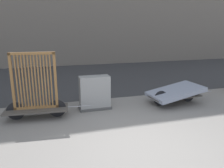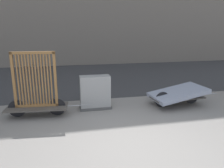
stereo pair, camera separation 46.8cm
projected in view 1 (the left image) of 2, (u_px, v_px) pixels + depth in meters
ground_plane at (142, 148)px, 4.63m from camera, size 60.00×60.00×0.00m
road_strip at (85, 77)px, 11.35m from camera, size 56.00×7.60×0.01m
bike_cart_with_bedframe at (36, 96)px, 6.00m from camera, size 2.42×0.83×1.85m
bike_cart_with_mattress at (175, 92)px, 7.25m from camera, size 2.45×1.21×0.62m
utility_cabinet at (95, 94)px, 6.76m from camera, size 0.98×0.46×1.04m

